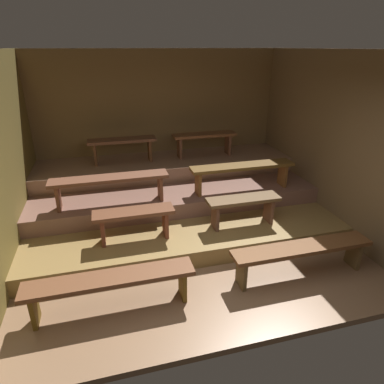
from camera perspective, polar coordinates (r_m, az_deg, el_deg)
The scene contains 15 objects.
ground at distance 5.67m, azimuth -1.48°, elevation -6.94°, with size 5.67×4.88×0.08m, color #846145.
wall_back at distance 7.07m, azimuth -5.67°, elevation 11.70°, with size 5.67×0.06×2.80m, color brown.
wall_left at distance 5.14m, azimuth -29.51°, elevation 4.23°, with size 0.06×4.88×2.80m, color brown.
wall_right at distance 6.13m, azimuth 21.63°, elevation 8.35°, with size 0.06×4.88×2.80m, color brown.
platform_lower at distance 6.01m, azimuth -2.61°, elevation -3.22°, with size 4.87×3.10×0.27m, color olive.
platform_middle at distance 6.33m, azimuth -3.62°, elevation 0.85°, with size 4.87×2.12×0.27m, color brown.
platform_upper at distance 6.68m, azimuth -4.51°, elevation 4.48°, with size 4.87×1.17×0.27m, color #8E6A51.
bench_floor_left at distance 4.04m, azimuth -13.63°, elevation -14.72°, with size 1.91×0.32×0.46m.
bench_floor_right at distance 4.67m, azimuth 18.12°, elevation -9.54°, with size 1.91×0.32×0.46m.
bench_lower_left at distance 4.82m, azimuth -9.82°, elevation -4.25°, with size 1.13×0.32×0.46m.
bench_lower_right at distance 5.19m, azimuth 8.66°, elevation -2.04°, with size 1.13×0.32×0.46m.
bench_middle_left at distance 5.35m, azimuth -13.76°, elevation 1.69°, with size 1.80×0.32×0.46m.
bench_middle_right at distance 5.80m, azimuth 8.53°, elevation 3.82°, with size 1.80×0.32×0.46m.
bench_upper_left at distance 6.47m, azimuth -11.75°, elevation 7.97°, with size 1.25×0.32×0.46m.
bench_upper_right at distance 6.74m, azimuth 2.09°, elevation 9.07°, with size 1.25×0.32×0.46m.
Camera 1 is at (-1.13, -2.71, 2.83)m, focal length 31.43 mm.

